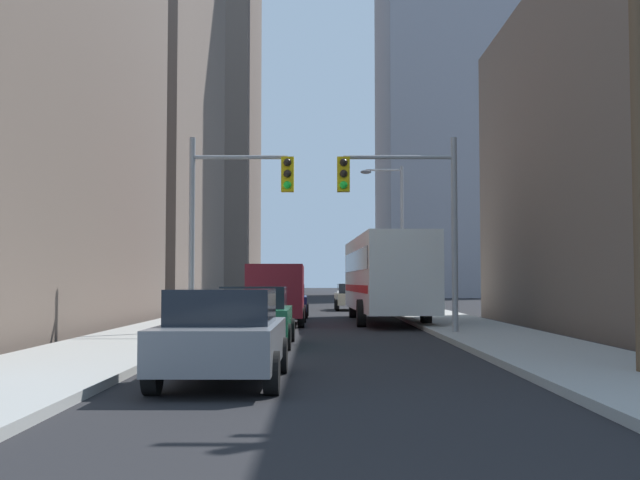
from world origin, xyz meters
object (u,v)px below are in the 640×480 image
object	(u,v)px
sedan_beige	(349,297)
sedan_navy	(284,301)
cargo_van_maroon	(274,291)
sedan_green	(252,316)
sedan_grey	(220,335)
city_bus	(383,274)
traffic_signal_near_left	(233,203)
traffic_signal_near_right	(401,202)

from	to	relation	value
sedan_beige	sedan_navy	bearing A→B (deg)	-110.29
cargo_van_maroon	sedan_navy	size ratio (longest dim) A/B	1.24
sedan_green	sedan_beige	size ratio (longest dim) A/B	0.99
sedan_grey	sedan_beige	bearing A→B (deg)	84.02
city_bus	sedan_green	size ratio (longest dim) A/B	2.75
cargo_van_maroon	sedan_beige	distance (m)	15.78
cargo_van_maroon	traffic_signal_near_left	distance (m)	6.83
sedan_beige	traffic_signal_near_right	size ratio (longest dim) A/B	0.71
cargo_van_maroon	sedan_green	size ratio (longest dim) A/B	1.24
sedan_green	sedan_navy	world-z (taller)	same
sedan_grey	sedan_navy	distance (m)	23.28
sedan_beige	sedan_grey	bearing A→B (deg)	-95.98
sedan_beige	traffic_signal_near_left	size ratio (longest dim) A/B	0.71
city_bus	sedan_navy	size ratio (longest dim) A/B	2.73
sedan_grey	sedan_green	distance (m)	7.33
cargo_van_maroon	sedan_green	bearing A→B (deg)	-90.19
sedan_green	sedan_navy	size ratio (longest dim) A/B	1.00
city_bus	traffic_signal_near_left	world-z (taller)	traffic_signal_near_left
city_bus	sedan_grey	size ratio (longest dim) A/B	2.75
sedan_beige	traffic_signal_near_left	distance (m)	22.26
city_bus	sedan_navy	distance (m)	6.14
sedan_navy	sedan_beige	xyz separation A→B (m)	(3.34, 9.03, 0.00)
traffic_signal_near_left	cargo_van_maroon	bearing A→B (deg)	81.68
traffic_signal_near_left	traffic_signal_near_right	distance (m)	5.06
cargo_van_maroon	traffic_signal_near_left	xyz separation A→B (m)	(-0.91, -6.20, 2.72)
sedan_navy	traffic_signal_near_right	bearing A→B (deg)	-72.19
sedan_navy	traffic_signal_near_left	distance (m)	13.01
sedan_navy	traffic_signal_near_right	xyz separation A→B (m)	(4.03, -12.55, 3.26)
sedan_grey	sedan_navy	world-z (taller)	same
city_bus	sedan_grey	bearing A→B (deg)	-102.60
sedan_green	traffic_signal_near_left	bearing A→B (deg)	104.45
sedan_grey	sedan_navy	size ratio (longest dim) A/B	0.99
city_bus	traffic_signal_near_left	size ratio (longest dim) A/B	1.93
sedan_green	city_bus	bearing A→B (deg)	69.51
sedan_grey	traffic_signal_near_right	xyz separation A→B (m)	(4.08, 10.72, 3.26)
cargo_van_maroon	sedan_green	xyz separation A→B (m)	(-0.03, -9.60, -0.52)
sedan_grey	traffic_signal_near_left	size ratio (longest dim) A/B	0.70
sedan_grey	sedan_navy	bearing A→B (deg)	89.89
sedan_beige	traffic_signal_near_right	xyz separation A→B (m)	(0.69, -21.58, 3.26)
city_bus	sedan_green	distance (m)	12.44
sedan_beige	traffic_signal_near_left	world-z (taller)	traffic_signal_near_left
sedan_green	sedan_navy	bearing A→B (deg)	89.46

